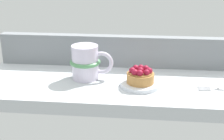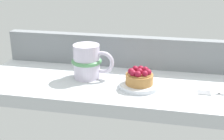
% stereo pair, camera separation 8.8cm
% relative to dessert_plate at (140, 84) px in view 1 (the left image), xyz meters
% --- Properties ---
extents(ground_plane, '(0.89, 0.31, 0.04)m').
position_rel_dessert_plate_xyz_m(ground_plane, '(-0.03, 0.03, -0.02)').
color(ground_plane, silver).
extents(window_rail_back, '(0.87, 0.04, 0.10)m').
position_rel_dessert_plate_xyz_m(window_rail_back, '(-0.03, 0.17, 0.05)').
color(window_rail_back, gray).
rests_on(window_rail_back, ground_plane).
extents(dessert_plate, '(0.11, 0.11, 0.01)m').
position_rel_dessert_plate_xyz_m(dessert_plate, '(0.00, 0.00, 0.00)').
color(dessert_plate, silver).
rests_on(dessert_plate, ground_plane).
extents(raspberry_tart, '(0.08, 0.08, 0.05)m').
position_rel_dessert_plate_xyz_m(raspberry_tart, '(-0.00, 0.00, 0.03)').
color(raspberry_tart, '#B77F42').
rests_on(raspberry_tart, dessert_plate).
extents(coffee_mug, '(0.13, 0.09, 0.10)m').
position_rel_dessert_plate_xyz_m(coffee_mug, '(-0.16, 0.04, 0.05)').
color(coffee_mug, silver).
rests_on(coffee_mug, ground_plane).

